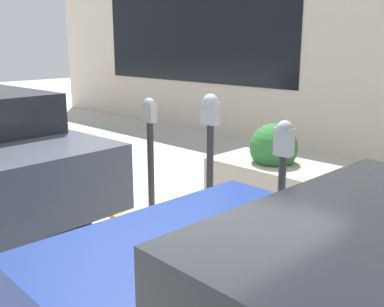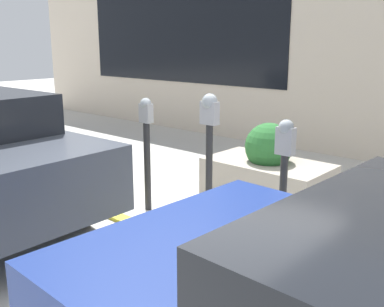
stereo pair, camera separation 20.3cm
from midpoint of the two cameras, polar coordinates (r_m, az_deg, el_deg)
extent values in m
plane|color=beige|center=(4.70, 0.32, -11.04)|extent=(40.00, 40.00, 0.00)
cube|color=gold|center=(4.64, -0.38, -11.11)|extent=(19.00, 0.16, 0.04)
cube|color=beige|center=(8.10, 23.75, 14.41)|extent=(19.00, 0.15, 4.42)
cube|color=black|center=(10.39, 0.27, 16.42)|extent=(5.70, 0.02, 2.65)
cylinder|color=#232326|center=(4.22, 12.54, -6.92)|extent=(0.07, 0.07, 1.01)
cube|color=#99999E|center=(4.05, 13.01, 1.43)|extent=(0.16, 0.09, 0.25)
sphere|color=gray|center=(4.02, 13.11, 3.16)|extent=(0.14, 0.14, 0.14)
cylinder|color=#232326|center=(4.73, 3.51, -3.29)|extent=(0.07, 0.07, 1.17)
cube|color=#99999E|center=(4.57, 3.64, 5.14)|extent=(0.19, 0.09, 0.24)
sphere|color=gray|center=(4.56, 3.66, 6.60)|extent=(0.16, 0.16, 0.16)
cylinder|color=#232326|center=(5.39, -4.18, -1.66)|extent=(0.08, 0.08, 1.07)
cube|color=#99999E|center=(5.25, -4.31, 5.17)|extent=(0.16, 0.09, 0.22)
sphere|color=gray|center=(5.24, -4.33, 6.37)|extent=(0.13, 0.13, 0.13)
cube|color=#A39989|center=(5.87, 11.13, -3.51)|extent=(1.56, 0.89, 0.50)
sphere|color=#28662D|center=(5.75, 11.34, 0.76)|extent=(0.61, 0.61, 0.61)
cylinder|color=black|center=(3.31, 15.10, -16.76)|extent=(0.65, 0.22, 0.65)
cylinder|color=black|center=(5.14, -13.42, -4.74)|extent=(0.74, 0.22, 0.74)
camera|label=1|loc=(0.10, 91.30, -0.32)|focal=42.00mm
camera|label=2|loc=(0.10, -88.70, 0.32)|focal=42.00mm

